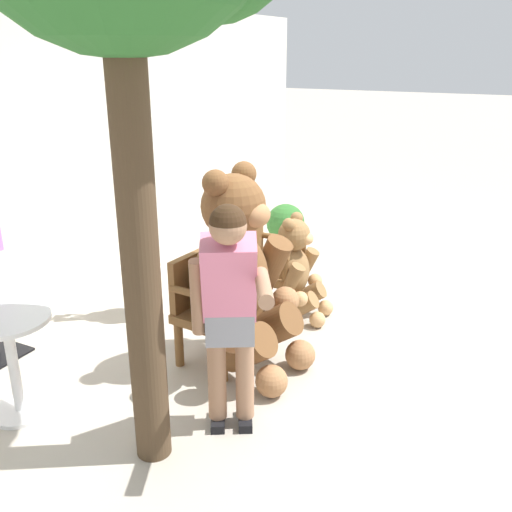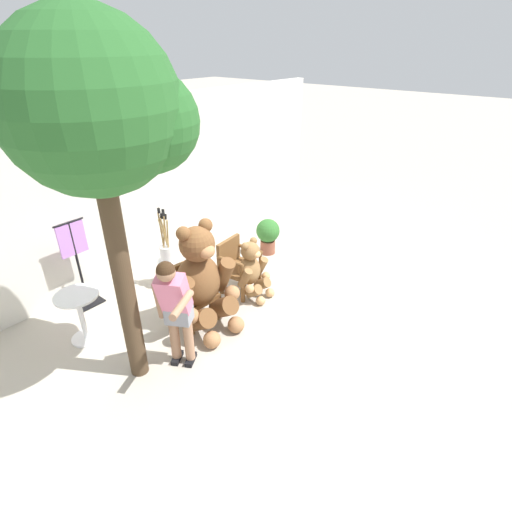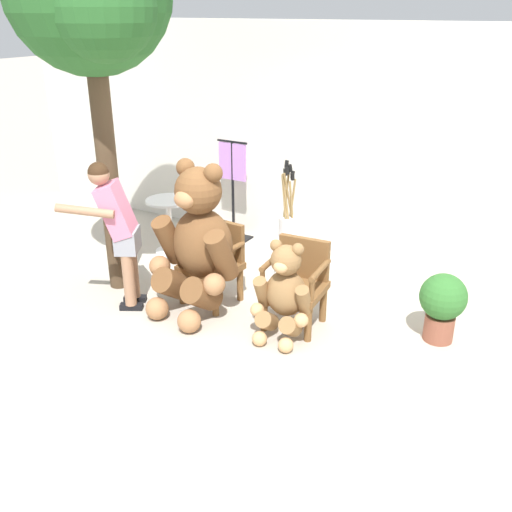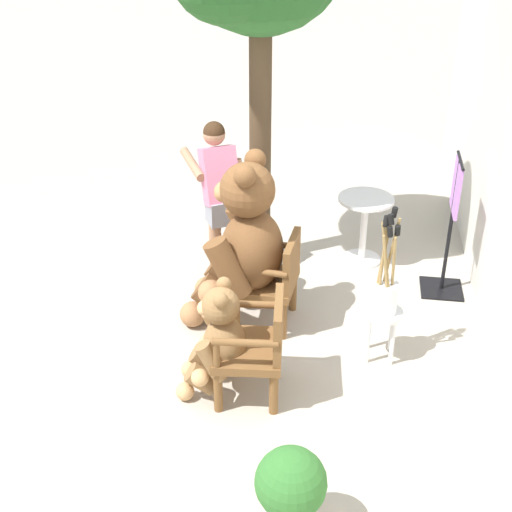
{
  "view_description": "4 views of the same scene",
  "coord_description": "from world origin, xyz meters",
  "views": [
    {
      "loc": [
        -3.93,
        -1.71,
        2.35
      ],
      "look_at": [
        -0.4,
        0.1,
        0.9
      ],
      "focal_mm": 40.0,
      "sensor_mm": 36.0,
      "label": 1
    },
    {
      "loc": [
        -3.55,
        -3.24,
        3.6
      ],
      "look_at": [
        0.34,
        -0.06,
        0.86
      ],
      "focal_mm": 28.0,
      "sensor_mm": 36.0,
      "label": 2
    },
    {
      "loc": [
        2.7,
        -4.08,
        2.93
      ],
      "look_at": [
        0.19,
        0.16,
        0.78
      ],
      "focal_mm": 40.0,
      "sensor_mm": 36.0,
      "label": 3
    },
    {
      "loc": [
        4.82,
        1.09,
        3.73
      ],
      "look_at": [
        -0.25,
        0.34,
        0.81
      ],
      "focal_mm": 50.0,
      "sensor_mm": 36.0,
      "label": 4
    }
  ],
  "objects": [
    {
      "name": "potted_plant",
      "position": [
        1.81,
        0.86,
        0.4
      ],
      "size": [
        0.44,
        0.44,
        0.68
      ],
      "color": "brown",
      "rests_on": "ground"
    },
    {
      "name": "brush_bucket",
      "position": [
        -0.11,
        1.41,
        0.67
      ],
      "size": [
        0.22,
        0.22,
        0.92
      ],
      "color": "white",
      "rests_on": "white_stool"
    },
    {
      "name": "back_wall",
      "position": [
        0.0,
        2.4,
        1.4
      ],
      "size": [
        10.0,
        0.16,
        2.8
      ],
      "primitive_type": "cube",
      "color": "silver",
      "rests_on": "ground"
    },
    {
      "name": "teddy_bear_small",
      "position": [
        0.5,
        0.16,
        0.48
      ],
      "size": [
        0.59,
        0.57,
        0.97
      ],
      "color": "olive",
      "rests_on": "ground"
    },
    {
      "name": "teddy_bear_large",
      "position": [
        -0.51,
        0.19,
        0.77
      ],
      "size": [
        0.95,
        0.93,
        1.58
      ],
      "color": "brown",
      "rests_on": "ground"
    },
    {
      "name": "round_side_table",
      "position": [
        -1.73,
        1.24,
        0.45
      ],
      "size": [
        0.56,
        0.56,
        0.72
      ],
      "color": "white",
      "rests_on": "ground"
    },
    {
      "name": "clothing_display_stand",
      "position": [
        -1.26,
        2.02,
        0.72
      ],
      "size": [
        0.44,
        0.4,
        1.36
      ],
      "color": "black",
      "rests_on": "ground"
    },
    {
      "name": "white_stool",
      "position": [
        -0.11,
        1.41,
        0.36
      ],
      "size": [
        0.34,
        0.34,
        0.46
      ],
      "color": "silver",
      "rests_on": "ground"
    },
    {
      "name": "ground_plane",
      "position": [
        0.0,
        0.0,
        0.0
      ],
      "size": [
        60.0,
        60.0,
        0.0
      ],
      "primitive_type": "plane",
      "color": "#B2A899"
    },
    {
      "name": "wooden_chair_right",
      "position": [
        0.49,
        0.45,
        0.46
      ],
      "size": [
        0.6,
        0.57,
        0.86
      ],
      "color": "brown",
      "rests_on": "ground"
    },
    {
      "name": "person_visitor",
      "position": [
        -1.24,
        -0.15,
        0.92
      ],
      "size": [
        0.64,
        0.71,
        1.56
      ],
      "color": "black",
      "rests_on": "ground"
    },
    {
      "name": "wooden_chair_left",
      "position": [
        -0.49,
        0.45,
        0.46
      ],
      "size": [
        0.6,
        0.57,
        0.86
      ],
      "color": "brown",
      "rests_on": "ground"
    }
  ]
}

